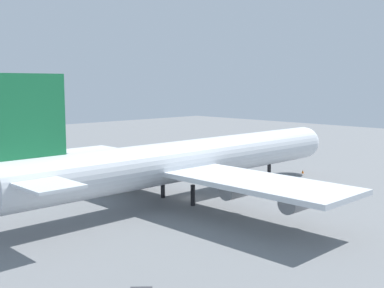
% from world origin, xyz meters
% --- Properties ---
extents(ground_plane, '(282.81, 282.81, 0.00)m').
position_xyz_m(ground_plane, '(0.00, 0.00, 0.00)').
color(ground_plane, slate).
extents(cargo_airplane, '(70.70, 58.76, 19.87)m').
position_xyz_m(cargo_airplane, '(-0.36, 0.00, 6.32)').
color(cargo_airplane, silver).
rests_on(cargo_airplane, ground_plane).
extents(maintenance_van, '(5.21, 3.36, 2.18)m').
position_xyz_m(maintenance_van, '(12.03, 24.97, 1.15)').
color(maintenance_van, silver).
rests_on(maintenance_van, ground_plane).
extents(safety_cone_nose, '(0.50, 0.50, 0.72)m').
position_xyz_m(safety_cone_nose, '(31.82, -0.42, 0.36)').
color(safety_cone_nose, orange).
rests_on(safety_cone_nose, ground_plane).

